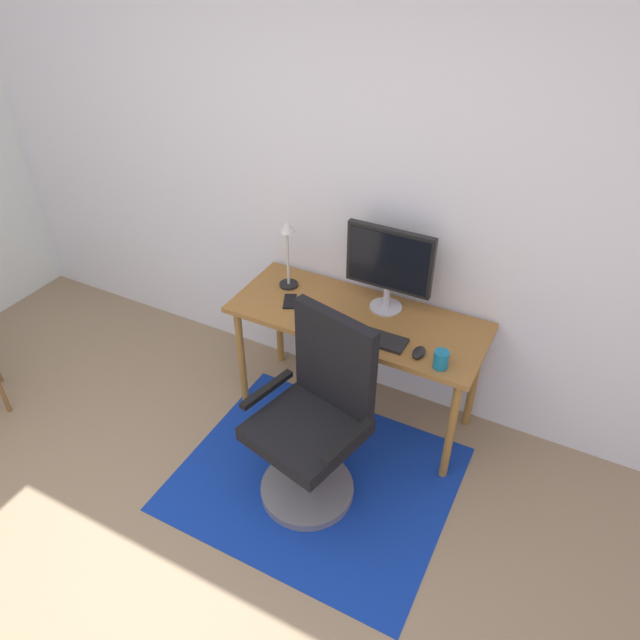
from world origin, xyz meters
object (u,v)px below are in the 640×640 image
desk_lamp (287,244)px  computer_mouse (419,352)px  keyboard (366,335)px  coffee_cup (441,360)px  cell_phone (290,301)px  office_chair (315,426)px  desk (357,328)px  monitor (389,263)px

desk_lamp → computer_mouse: bearing=-16.0°
keyboard → coffee_cup: (0.42, -0.06, 0.04)m
coffee_cup → desk_lamp: (-1.02, 0.29, 0.23)m
computer_mouse → cell_phone: 0.81m
computer_mouse → office_chair: 0.63m
keyboard → office_chair: office_chair is taller
desk → cell_phone: cell_phone is taller
cell_phone → office_chair: 0.76m
keyboard → office_chair: 0.54m
coffee_cup → cell_phone: size_ratio=0.67×
desk → desk_lamp: (-0.48, 0.09, 0.36)m
computer_mouse → desk_lamp: desk_lamp is taller
desk → office_chair: size_ratio=1.34×
desk → monitor: bearing=52.2°
monitor → keyboard: size_ratio=1.13×
computer_mouse → coffee_cup: bearing=-16.9°
desk_lamp → monitor: bearing=4.8°
monitor → office_chair: size_ratio=0.46×
monitor → desk_lamp: 0.59m
keyboard → cell_phone: (-0.51, 0.09, -0.00)m
desk → keyboard: size_ratio=3.27×
keyboard → coffee_cup: 0.42m
office_chair → computer_mouse: bearing=64.4°
desk → office_chair: 0.63m
office_chair → desk_lamp: bearing=141.4°
keyboard → coffee_cup: coffee_cup is taller
coffee_cup → desk_lamp: 1.08m
desk_lamp → office_chair: (0.54, -0.69, -0.55)m
keyboard → computer_mouse: (0.29, -0.02, 0.01)m
computer_mouse → cell_phone: computer_mouse is taller
coffee_cup → desk_lamp: desk_lamp is taller
desk → coffee_cup: (0.53, -0.20, 0.13)m
keyboard → cell_phone: 0.52m
cell_phone → desk_lamp: (-0.09, 0.15, 0.27)m
office_chair → monitor: bearing=99.4°
keyboard → coffee_cup: size_ratio=4.60×
monitor → computer_mouse: 0.51m
monitor → desk_lamp: monitor is taller
monitor → desk_lamp: size_ratio=1.17×
keyboard → desk_lamp: size_ratio=1.04×
coffee_cup → office_chair: 0.70m
computer_mouse → cell_phone: size_ratio=0.74×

